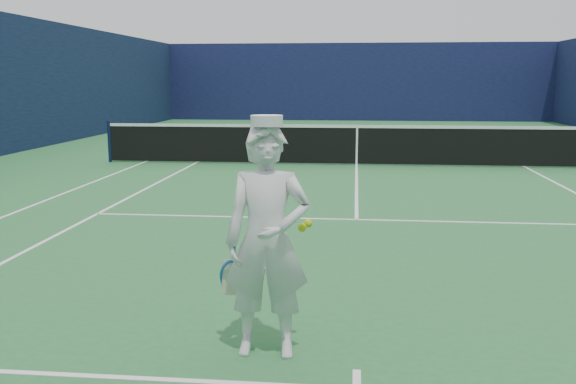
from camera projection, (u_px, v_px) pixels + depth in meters
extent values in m
plane|color=#286B35|center=(356.00, 165.00, 16.07)|extent=(80.00, 80.00, 0.00)
cube|color=white|center=(356.00, 129.00, 27.71)|extent=(11.03, 0.06, 0.01)
cube|color=white|center=(144.00, 162.00, 16.64)|extent=(0.06, 23.83, 0.01)
cube|color=white|center=(196.00, 163.00, 16.50)|extent=(0.06, 23.77, 0.01)
cube|color=white|center=(526.00, 167.00, 15.65)|extent=(0.06, 23.77, 0.01)
cube|color=white|center=(356.00, 141.00, 22.34)|extent=(8.23, 0.06, 0.01)
cube|color=white|center=(357.00, 220.00, 9.80)|extent=(8.23, 0.06, 0.01)
cube|color=white|center=(356.00, 165.00, 16.07)|extent=(0.06, 12.80, 0.01)
cube|color=white|center=(356.00, 130.00, 27.57)|extent=(0.06, 0.30, 0.01)
cube|color=white|center=(357.00, 379.00, 4.58)|extent=(0.06, 0.30, 0.01)
cube|color=#0F1439|center=(357.00, 82.00, 33.36)|extent=(20.12, 0.12, 4.00)
cylinder|color=#141E4C|center=(110.00, 141.00, 16.64)|extent=(0.09, 0.09, 1.07)
cube|color=black|center=(357.00, 145.00, 15.99)|extent=(12.79, 0.02, 0.92)
cube|color=white|center=(357.00, 127.00, 15.90)|extent=(12.79, 0.04, 0.07)
cube|color=white|center=(357.00, 147.00, 15.99)|extent=(0.05, 0.03, 0.94)
imported|color=white|center=(267.00, 241.00, 4.89)|extent=(0.67, 0.46, 1.80)
cylinder|color=white|center=(267.00, 121.00, 4.73)|extent=(0.24, 0.24, 0.08)
cube|color=white|center=(268.00, 124.00, 4.86)|extent=(0.18, 0.11, 0.02)
cylinder|color=navy|center=(233.00, 235.00, 4.98)|extent=(0.04, 0.09, 0.22)
cube|color=blue|center=(234.00, 255.00, 5.07)|extent=(0.02, 0.02, 0.14)
torus|color=blue|center=(236.00, 277.00, 5.16)|extent=(0.30, 0.11, 0.29)
cube|color=beige|center=(236.00, 277.00, 5.16)|extent=(0.22, 0.01, 0.30)
sphere|color=#BED818|center=(302.00, 228.00, 4.95)|extent=(0.07, 0.07, 0.07)
sphere|color=#BED818|center=(308.00, 223.00, 4.96)|extent=(0.07, 0.07, 0.07)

